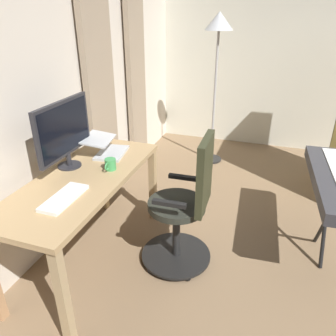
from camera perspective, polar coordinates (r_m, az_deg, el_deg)
name	(u,v)px	position (r m, az deg, el deg)	size (l,w,h in m)	color
back_room_partition	(62,80)	(2.95, -17.99, 14.35)	(5.07, 0.10, 2.63)	beige
curtain_left_panel	(136,71)	(4.00, -5.59, 16.44)	(0.41, 0.06, 2.39)	gray
curtain_right_panel	(100,86)	(3.26, -11.78, 13.83)	(0.48, 0.06, 2.39)	gray
desk	(84,189)	(2.52, -14.38, -3.47)	(1.50, 0.61, 0.75)	tan
office_chair	(186,209)	(2.49, 3.06, -7.16)	(0.56, 0.56, 1.08)	black
computer_monitor	(64,130)	(2.54, -17.56, 6.24)	(0.62, 0.18, 0.51)	#232328
computer_keyboard	(64,198)	(2.20, -17.59, -4.96)	(0.36, 0.14, 0.02)	white
laptop	(107,148)	(2.79, -10.59, 3.49)	(0.37, 0.37, 0.15)	#B7BCC1
mug_coffee	(110,164)	(2.51, -10.00, 0.63)	(0.13, 0.08, 0.09)	#3D9951
piano_keyboard	(336,182)	(2.75, 27.10, -2.21)	(1.15, 0.39, 0.75)	black
floor_lamp	(218,39)	(4.10, 8.71, 21.33)	(0.33, 0.33, 1.82)	black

